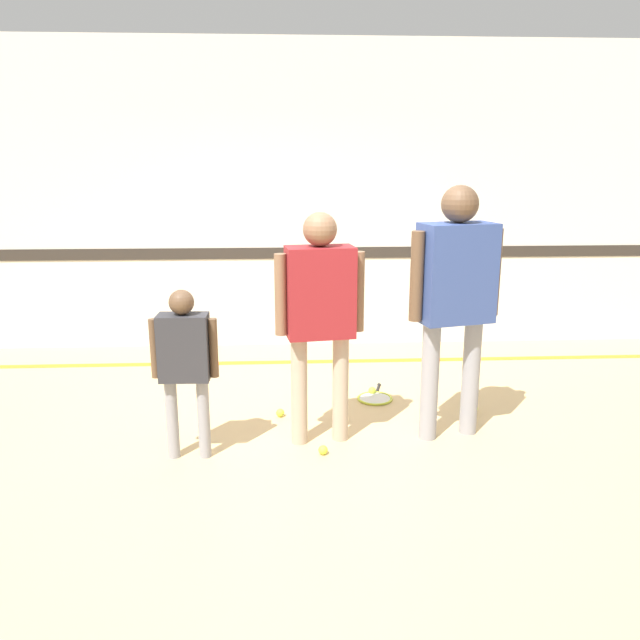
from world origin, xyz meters
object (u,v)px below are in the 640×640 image
at_px(tennis_ball_near_instructor, 323,450).
at_px(tennis_ball_stray_left, 280,413).
at_px(person_instructor, 320,304).
at_px(person_student_left, 184,356).
at_px(racket_spare_on_floor, 375,398).
at_px(tennis_ball_stray_right, 474,408).
at_px(tennis_ball_by_spare_racket, 372,391).
at_px(person_student_right, 455,286).

xyz_separation_m(tennis_ball_near_instructor, tennis_ball_stray_left, (-0.30, 0.68, 0.00)).
relative_size(person_instructor, person_student_left, 1.41).
relative_size(racket_spare_on_floor, tennis_ball_stray_right, 8.07).
bearing_deg(tennis_ball_by_spare_racket, racket_spare_on_floor, -84.14).
height_order(person_student_right, tennis_ball_by_spare_racket, person_student_right).
bearing_deg(racket_spare_on_floor, tennis_ball_stray_left, 127.22).
bearing_deg(person_instructor, tennis_ball_near_instructor, -95.64).
height_order(person_student_left, tennis_ball_by_spare_racket, person_student_left).
relative_size(racket_spare_on_floor, tennis_ball_by_spare_racket, 8.07).
bearing_deg(tennis_ball_near_instructor, tennis_ball_by_spare_racket, 66.29).
bearing_deg(person_student_left, tennis_ball_by_spare_racket, 39.45).
relative_size(person_student_left, tennis_ball_near_instructor, 17.85).
height_order(tennis_ball_by_spare_racket, tennis_ball_stray_right, same).
distance_m(person_student_left, tennis_ball_by_spare_racket, 1.93).
distance_m(person_student_left, racket_spare_on_floor, 1.89).
xyz_separation_m(person_instructor, person_student_right, (0.96, 0.04, 0.11)).
bearing_deg(racket_spare_on_floor, person_student_right, -135.47).
bearing_deg(tennis_ball_stray_right, tennis_ball_by_spare_racket, 149.93).
bearing_deg(racket_spare_on_floor, person_student_left, 139.42).
bearing_deg(person_student_right, tennis_ball_stray_right, -141.62).
bearing_deg(person_student_right, person_student_left, -5.96).
bearing_deg(tennis_ball_near_instructor, tennis_ball_stray_right, 28.31).
height_order(person_student_left, tennis_ball_near_instructor, person_student_left).
xyz_separation_m(person_student_left, racket_spare_on_floor, (1.43, 1.01, -0.72)).
height_order(person_student_left, tennis_ball_stray_right, person_student_left).
relative_size(person_student_right, racket_spare_on_floor, 3.43).
xyz_separation_m(tennis_ball_stray_left, tennis_ball_stray_right, (1.57, 0.01, 0.00)).
bearing_deg(tennis_ball_by_spare_racket, person_instructor, -119.19).
xyz_separation_m(racket_spare_on_floor, tennis_ball_near_instructor, (-0.51, -1.02, 0.02)).
relative_size(tennis_ball_near_instructor, tennis_ball_by_spare_racket, 1.00).
bearing_deg(person_student_left, person_student_right, 9.01).
relative_size(tennis_ball_stray_left, tennis_ball_stray_right, 1.00).
bearing_deg(tennis_ball_stray_right, tennis_ball_near_instructor, -151.69).
distance_m(racket_spare_on_floor, tennis_ball_stray_left, 0.88).
xyz_separation_m(person_instructor, tennis_ball_stray_left, (-0.30, 0.45, -0.99)).
bearing_deg(tennis_ball_near_instructor, person_student_right, 15.91).
distance_m(tennis_ball_near_instructor, tennis_ball_stray_left, 0.74).
xyz_separation_m(racket_spare_on_floor, tennis_ball_by_spare_racket, (-0.01, 0.11, 0.02)).
distance_m(tennis_ball_by_spare_racket, tennis_ball_stray_right, 0.89).
xyz_separation_m(person_student_right, tennis_ball_stray_right, (0.32, 0.41, -1.10)).
relative_size(person_student_left, person_student_right, 0.64).
bearing_deg(person_instructor, person_student_left, -174.98).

